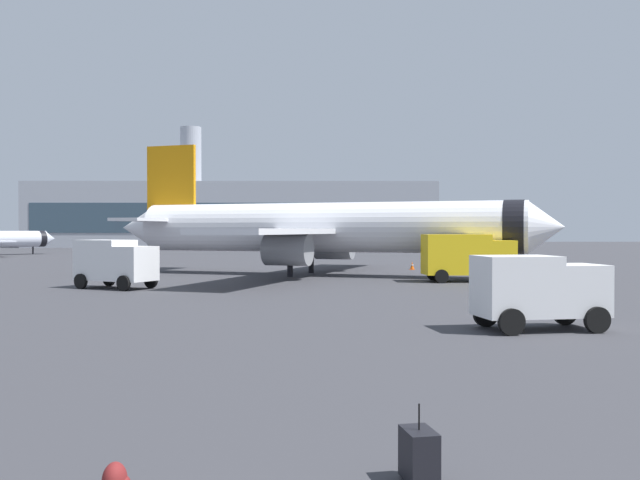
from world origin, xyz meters
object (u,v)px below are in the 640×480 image
Objects in this scene: airplane_at_gate at (323,228)px; rolling_suitcase at (419,455)px; cargo_van at (538,288)px; fuel_truck at (467,255)px; safety_cone_near at (412,266)px; safety_cone_mid at (460,268)px; service_truck at (115,262)px.

airplane_at_gate is 43.55m from rolling_suitcase.
cargo_van is (7.12, -29.03, -2.21)m from airplane_at_gate.
fuel_truck is 8.45× the size of safety_cone_near.
fuel_truck reaches higher than safety_cone_mid.
safety_cone_mid is (23.80, 14.44, -1.23)m from service_truck.
airplane_at_gate is 7.47× the size of cargo_van.
fuel_truck is 14.20m from safety_cone_near.
airplane_at_gate is 11.89m from fuel_truck.
service_truck is 34.33m from rolling_suitcase.
safety_cone_near is 5.74m from safety_cone_mid.
safety_cone_mid is at bearing 82.59° from cargo_van.
airplane_at_gate reaches higher than safety_cone_mid.
fuel_truck is at bearing -83.18° from safety_cone_near.
safety_cone_mid is 47.24m from rolling_suitcase.
safety_cone_mid is (3.24, -4.74, 0.02)m from safety_cone_near.
service_truck is 0.86× the size of fuel_truck.
fuel_truck is 5.55× the size of rolling_suitcase.
service_truck reaches higher than safety_cone_mid.
safety_cone_mid is at bearing 77.16° from rolling_suitcase.
service_truck is (-12.56, -11.80, -2.05)m from airplane_at_gate.
fuel_truck reaches higher than rolling_suitcase.
fuel_truck reaches higher than safety_cone_near.
service_truck is at bearing -136.81° from airplane_at_gate.
fuel_truck is 37.86m from rolling_suitcase.
cargo_van is 6.46× the size of safety_cone_near.
safety_cone_mid is at bearing 80.44° from fuel_truck.
safety_cone_near is (20.56, 19.18, -1.25)m from service_truck.
fuel_truck is (9.67, -6.65, -1.88)m from airplane_at_gate.
cargo_van is (-2.56, -22.38, -0.32)m from fuel_truck.
cargo_van is at bearing -96.52° from fuel_truck.
service_truck is 27.87m from safety_cone_mid.
safety_cone_mid is at bearing -55.64° from safety_cone_near.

